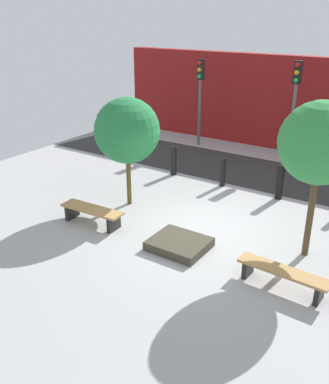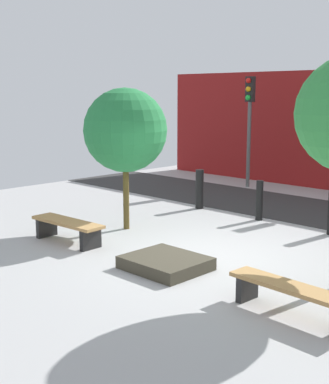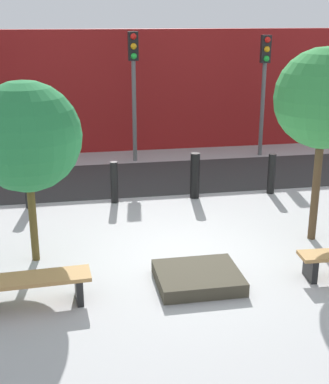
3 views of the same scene
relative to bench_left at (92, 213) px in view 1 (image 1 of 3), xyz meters
The scene contains 13 objects.
ground_plane 2.84m from the bench_left, 24.49° to the left, with size 18.00×18.00×0.00m, color #A7A7A7.
road_strip 6.61m from the bench_left, 67.16° to the left, with size 18.00×3.03×0.01m, color #313131.
building_facade 9.85m from the bench_left, 74.73° to the left, with size 16.20×0.50×3.67m, color maroon.
bench_left is the anchor object (origin of this frame).
bench_right 5.13m from the bench_left, ahead, with size 1.88×0.49×0.43m.
planter_bed 2.58m from the bench_left, ahead, with size 1.31×1.14×0.21m, color #403C2E.
tree_behind_left_bench 2.43m from the bench_left, 90.00° to the left, with size 1.81×1.81×3.09m.
tree_behind_right_bench 5.85m from the bench_left, 17.08° to the left, with size 1.77×1.77×3.55m.
bollard_far_left 4.33m from the bench_left, 93.07° to the left, with size 0.21×0.21×1.02m, color black.
bollard_left 4.62m from the bench_left, 69.32° to the left, with size 0.17×0.17×0.95m, color black.
bollard_center 5.56m from the bench_left, 51.04° to the left, with size 0.21×0.21×1.07m, color black.
traffic_light_west 8.25m from the bench_left, 99.15° to the left, with size 0.28×0.27×3.48m.
traffic_light_mid_west 8.57m from the bench_left, 71.99° to the left, with size 0.28×0.27×3.64m.
Camera 1 is at (4.61, -8.51, 5.17)m, focal length 40.00 mm.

